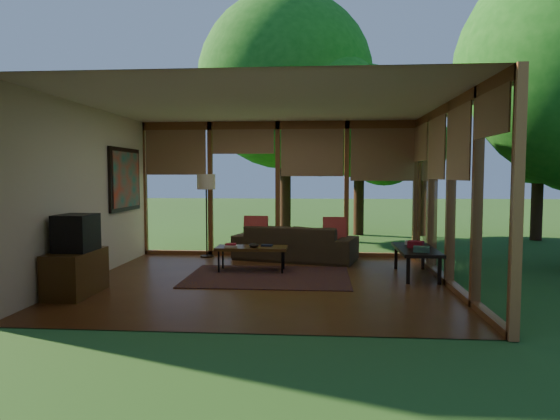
# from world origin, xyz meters

# --- Properties ---
(floor) EXTENTS (5.50, 5.50, 0.00)m
(floor) POSITION_xyz_m (0.00, 0.00, 0.00)
(floor) COLOR brown
(floor) RESTS_ON ground
(ceiling) EXTENTS (5.50, 5.50, 0.00)m
(ceiling) POSITION_xyz_m (0.00, 0.00, 2.70)
(ceiling) COLOR silver
(ceiling) RESTS_ON ground
(wall_left) EXTENTS (0.04, 5.00, 2.70)m
(wall_left) POSITION_xyz_m (-2.75, 0.00, 1.35)
(wall_left) COLOR silver
(wall_left) RESTS_ON ground
(wall_front) EXTENTS (5.50, 0.04, 2.70)m
(wall_front) POSITION_xyz_m (0.00, -2.50, 1.35)
(wall_front) COLOR silver
(wall_front) RESTS_ON ground
(window_wall_back) EXTENTS (5.50, 0.12, 2.70)m
(window_wall_back) POSITION_xyz_m (0.00, 2.50, 1.35)
(window_wall_back) COLOR brown
(window_wall_back) RESTS_ON ground
(window_wall_right) EXTENTS (0.12, 5.00, 2.70)m
(window_wall_right) POSITION_xyz_m (2.75, 0.00, 1.35)
(window_wall_right) COLOR brown
(window_wall_right) RESTS_ON ground
(exterior_lawn) EXTENTS (40.00, 40.00, 0.00)m
(exterior_lawn) POSITION_xyz_m (8.00, 8.00, -0.01)
(exterior_lawn) COLOR #28541F
(exterior_lawn) RESTS_ON ground
(tree_nw) EXTENTS (4.48, 4.48, 6.27)m
(tree_nw) POSITION_xyz_m (-0.04, 5.46, 4.02)
(tree_nw) COLOR #351E13
(tree_nw) RESTS_ON ground
(tree_ne) EXTENTS (3.09, 3.09, 4.64)m
(tree_ne) POSITION_xyz_m (1.91, 6.35, 3.08)
(tree_ne) COLOR #351E13
(tree_ne) RESTS_ON ground
(tree_far) EXTENTS (2.92, 2.92, 4.33)m
(tree_far) POSITION_xyz_m (6.29, 5.47, 2.86)
(tree_far) COLOR #351E13
(tree_far) RESTS_ON ground
(rug) EXTENTS (2.58, 1.83, 0.01)m
(rug) POSITION_xyz_m (0.03, 0.36, 0.01)
(rug) COLOR #6C340F
(rug) RESTS_ON floor
(sofa) EXTENTS (2.46, 1.47, 0.67)m
(sofa) POSITION_xyz_m (0.38, 2.00, 0.34)
(sofa) COLOR #372B1B
(sofa) RESTS_ON floor
(pillow_left) EXTENTS (0.46, 0.24, 0.48)m
(pillow_left) POSITION_xyz_m (-0.37, 1.95, 0.61)
(pillow_left) COLOR maroon
(pillow_left) RESTS_ON sofa
(pillow_right) EXTENTS (0.44, 0.24, 0.47)m
(pillow_right) POSITION_xyz_m (1.13, 1.95, 0.60)
(pillow_right) COLOR maroon
(pillow_right) RESTS_ON sofa
(ct_book_lower) EXTENTS (0.24, 0.20, 0.03)m
(ct_book_lower) POSITION_xyz_m (-0.65, 0.74, 0.44)
(ct_book_lower) COLOR beige
(ct_book_lower) RESTS_ON coffee_table
(ct_book_upper) EXTENTS (0.19, 0.14, 0.03)m
(ct_book_upper) POSITION_xyz_m (-0.65, 0.74, 0.47)
(ct_book_upper) COLOR maroon
(ct_book_upper) RESTS_ON coffee_table
(ct_book_side) EXTENTS (0.20, 0.16, 0.03)m
(ct_book_side) POSITION_xyz_m (-0.05, 0.87, 0.44)
(ct_book_side) COLOR black
(ct_book_side) RESTS_ON coffee_table
(ct_bowl) EXTENTS (0.16, 0.16, 0.07)m
(ct_bowl) POSITION_xyz_m (-0.25, 0.69, 0.46)
(ct_bowl) COLOR black
(ct_bowl) RESTS_ON coffee_table
(media_cabinet) EXTENTS (0.50, 1.00, 0.60)m
(media_cabinet) POSITION_xyz_m (-2.47, -1.01, 0.30)
(media_cabinet) COLOR #4F3415
(media_cabinet) RESTS_ON floor
(television) EXTENTS (0.45, 0.55, 0.50)m
(television) POSITION_xyz_m (-2.45, -1.01, 0.85)
(television) COLOR black
(television) RESTS_ON media_cabinet
(console_book_a) EXTENTS (0.27, 0.22, 0.09)m
(console_book_a) POSITION_xyz_m (2.40, 0.22, 0.50)
(console_book_a) COLOR #376050
(console_book_a) RESTS_ON side_console
(console_book_b) EXTENTS (0.29, 0.25, 0.11)m
(console_book_b) POSITION_xyz_m (2.40, 0.67, 0.51)
(console_book_b) COLOR maroon
(console_book_b) RESTS_ON side_console
(console_book_c) EXTENTS (0.24, 0.19, 0.06)m
(console_book_c) POSITION_xyz_m (2.40, 1.07, 0.48)
(console_book_c) COLOR beige
(console_book_c) RESTS_ON side_console
(floor_lamp) EXTENTS (0.36, 0.36, 1.65)m
(floor_lamp) POSITION_xyz_m (-1.40, 2.22, 1.41)
(floor_lamp) COLOR black
(floor_lamp) RESTS_ON floor
(coffee_table) EXTENTS (1.20, 0.50, 0.43)m
(coffee_table) POSITION_xyz_m (-0.30, 0.79, 0.39)
(coffee_table) COLOR #4F3415
(coffee_table) RESTS_ON floor
(side_console) EXTENTS (0.60, 1.40, 0.46)m
(side_console) POSITION_xyz_m (2.40, 0.62, 0.41)
(side_console) COLOR black
(side_console) RESTS_ON floor
(wall_painting) EXTENTS (0.06, 1.35, 1.15)m
(wall_painting) POSITION_xyz_m (-2.71, 1.40, 1.55)
(wall_painting) COLOR black
(wall_painting) RESTS_ON wall_left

